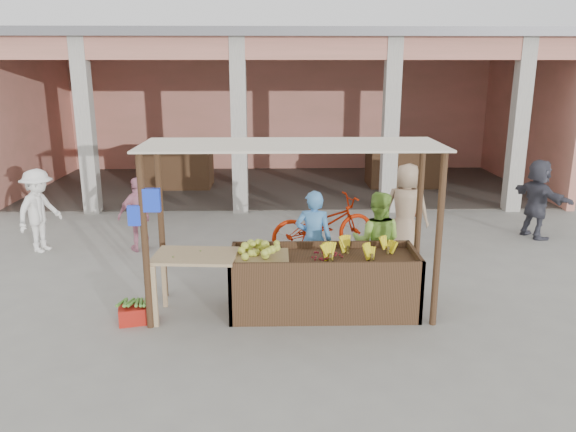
{
  "coord_description": "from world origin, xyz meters",
  "views": [
    {
      "loc": [
        -0.16,
        -7.35,
        3.4
      ],
      "look_at": [
        0.03,
        1.2,
        1.09
      ],
      "focal_mm": 35.0,
      "sensor_mm": 36.0,
      "label": 1
    }
  ],
  "objects_px": {
    "red_crate": "(136,314)",
    "motorcycle": "(323,223)",
    "vendor_green": "(377,239)",
    "fruit_stall": "(323,285)",
    "side_table": "(196,264)",
    "vendor_blue": "(314,237)"
  },
  "relations": [
    {
      "from": "fruit_stall",
      "to": "vendor_green",
      "type": "bearing_deg",
      "value": 40.85
    },
    {
      "from": "fruit_stall",
      "to": "motorcycle",
      "type": "relative_size",
      "value": 1.23
    },
    {
      "from": "side_table",
      "to": "motorcycle",
      "type": "relative_size",
      "value": 0.55
    },
    {
      "from": "side_table",
      "to": "red_crate",
      "type": "bearing_deg",
      "value": -163.66
    },
    {
      "from": "side_table",
      "to": "red_crate",
      "type": "relative_size",
      "value": 2.58
    },
    {
      "from": "red_crate",
      "to": "motorcycle",
      "type": "xyz_separation_m",
      "value": [
        2.79,
        2.94,
        0.43
      ]
    },
    {
      "from": "side_table",
      "to": "vendor_blue",
      "type": "distance_m",
      "value": 1.97
    },
    {
      "from": "red_crate",
      "to": "vendor_blue",
      "type": "relative_size",
      "value": 0.27
    },
    {
      "from": "fruit_stall",
      "to": "red_crate",
      "type": "height_order",
      "value": "fruit_stall"
    },
    {
      "from": "side_table",
      "to": "vendor_green",
      "type": "bearing_deg",
      "value": 22.07
    },
    {
      "from": "fruit_stall",
      "to": "red_crate",
      "type": "relative_size",
      "value": 5.75
    },
    {
      "from": "fruit_stall",
      "to": "red_crate",
      "type": "xyz_separation_m",
      "value": [
        -2.58,
        -0.28,
        -0.28
      ]
    },
    {
      "from": "vendor_blue",
      "to": "vendor_green",
      "type": "relative_size",
      "value": 1.01
    },
    {
      "from": "vendor_blue",
      "to": "vendor_green",
      "type": "height_order",
      "value": "vendor_blue"
    },
    {
      "from": "red_crate",
      "to": "motorcycle",
      "type": "height_order",
      "value": "motorcycle"
    },
    {
      "from": "side_table",
      "to": "vendor_blue",
      "type": "bearing_deg",
      "value": 35.1
    },
    {
      "from": "vendor_green",
      "to": "side_table",
      "type": "bearing_deg",
      "value": 32.69
    },
    {
      "from": "fruit_stall",
      "to": "vendor_blue",
      "type": "xyz_separation_m",
      "value": [
        -0.08,
        0.91,
        0.43
      ]
    },
    {
      "from": "vendor_blue",
      "to": "motorcycle",
      "type": "bearing_deg",
      "value": -90.96
    },
    {
      "from": "fruit_stall",
      "to": "side_table",
      "type": "xyz_separation_m",
      "value": [
        -1.77,
        -0.11,
        0.36
      ]
    },
    {
      "from": "fruit_stall",
      "to": "side_table",
      "type": "relative_size",
      "value": 2.23
    },
    {
      "from": "vendor_green",
      "to": "motorcycle",
      "type": "xyz_separation_m",
      "value": [
        -0.66,
        1.9,
        -0.28
      ]
    }
  ]
}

